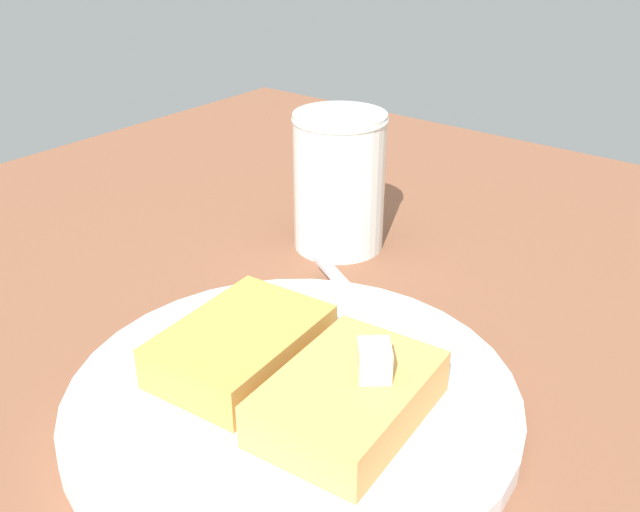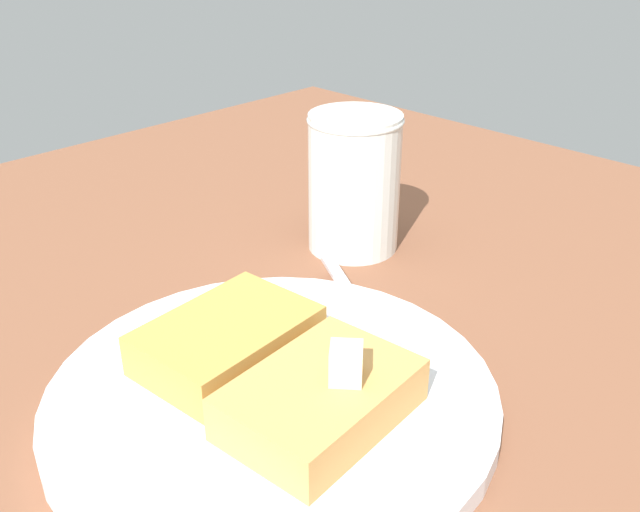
{
  "view_description": "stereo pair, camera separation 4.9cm",
  "coord_description": "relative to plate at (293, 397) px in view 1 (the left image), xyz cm",
  "views": [
    {
      "loc": [
        -18.85,
        24.98,
        29.4
      ],
      "look_at": [
        8.39,
        -9.52,
        6.69
      ],
      "focal_mm": 40.0,
      "sensor_mm": 36.0,
      "label": 1
    },
    {
      "loc": [
        -22.55,
        21.71,
        29.4
      ],
      "look_at": [
        8.39,
        -9.52,
        6.69
      ],
      "focal_mm": 40.0,
      "sensor_mm": 36.0,
      "label": 2
    }
  ],
  "objects": [
    {
      "name": "butter_pat_primary",
      "position": [
        -4.89,
        -0.97,
        4.25
      ],
      "size": [
        2.56,
        2.59,
        1.92
      ],
      "primitive_type": "cube",
      "rotation": [
        0.0,
        0.0,
        2.27
      ],
      "color": "beige",
      "rests_on": "toast_slice_left"
    },
    {
      "name": "syrup_jar",
      "position": [
        11.0,
        -19.03,
        4.35
      ],
      "size": [
        7.73,
        7.73,
        11.51
      ],
      "color": "#39160B",
      "rests_on": "table_surface"
    },
    {
      "name": "toast_slice_middle",
      "position": [
        4.0,
        0.36,
        1.95
      ],
      "size": [
        8.01,
        10.99,
        2.69
      ],
      "primitive_type": "cube",
      "rotation": [
        0.0,
        0.0,
        0.09
      ],
      "color": "gold",
      "rests_on": "plate"
    },
    {
      "name": "plate",
      "position": [
        0.0,
        0.0,
        0.0
      ],
      "size": [
        26.29,
        26.29,
        1.43
      ],
      "color": "white",
      "rests_on": "table_surface"
    },
    {
      "name": "fork",
      "position": [
        1.0,
        -9.24,
        0.78
      ],
      "size": [
        14.65,
        9.09,
        0.36
      ],
      "color": "silver",
      "rests_on": "plate"
    },
    {
      "name": "toast_slice_left",
      "position": [
        -4.0,
        -0.36,
        1.95
      ],
      "size": [
        8.01,
        10.99,
        2.69
      ],
      "primitive_type": "cube",
      "rotation": [
        0.0,
        0.0,
        0.09
      ],
      "color": "tan",
      "rests_on": "plate"
    },
    {
      "name": "table_surface",
      "position": [
        -2.89,
        -0.0,
        -1.92
      ],
      "size": [
        111.16,
        111.16,
        2.19
      ],
      "primitive_type": "cube",
      "color": "brown",
      "rests_on": "ground"
    }
  ]
}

